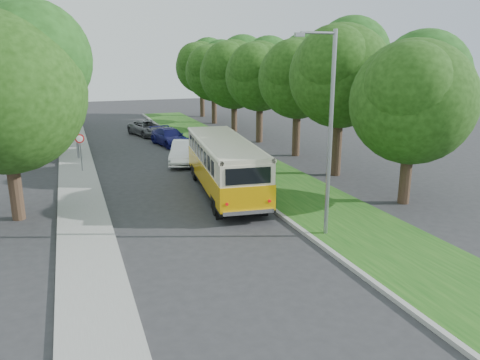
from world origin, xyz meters
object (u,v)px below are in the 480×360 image
object	(u,v)px
vintage_bus	(225,167)
car_blue	(170,137)
lamppost_far	(72,100)
car_white	(185,152)
lamppost_near	(328,129)
car_grey	(148,128)
car_silver	(215,165)

from	to	relation	value
vintage_bus	car_blue	size ratio (longest dim) A/B	2.08
vintage_bus	car_blue	xyz separation A→B (m)	(0.18, 14.53, -0.78)
lamppost_far	car_white	distance (m)	8.43
lamppost_near	car_grey	bearing A→B (deg)	95.36
car_grey	lamppost_far	bearing A→B (deg)	-142.33
lamppost_near	car_blue	world-z (taller)	lamppost_near
lamppost_far	vintage_bus	distance (m)	13.73
car_white	lamppost_far	bearing A→B (deg)	171.09
lamppost_near	car_silver	size ratio (longest dim) A/B	1.98
lamppost_far	car_grey	size ratio (longest dim) A/B	1.54
lamppost_far	lamppost_near	bearing A→B (deg)	-64.29
lamppost_near	lamppost_far	xyz separation A→B (m)	(-8.91, 18.50, -0.25)
lamppost_near	car_white	size ratio (longest dim) A/B	1.74
car_silver	car_blue	distance (m)	10.83
car_white	car_grey	distance (m)	12.17
lamppost_near	vintage_bus	xyz separation A→B (m)	(-1.85, 7.02, -2.90)
car_silver	lamppost_far	bearing A→B (deg)	144.33
car_silver	car_blue	world-z (taller)	same
vintage_bus	car_grey	world-z (taller)	vintage_bus
car_white	car_grey	size ratio (longest dim) A/B	0.94
car_white	car_silver	bearing A→B (deg)	-58.21
lamppost_far	car_blue	world-z (taller)	lamppost_far
lamppost_near	lamppost_far	bearing A→B (deg)	115.71
lamppost_far	vintage_bus	world-z (taller)	lamppost_far
lamppost_far	car_white	world-z (taller)	lamppost_far
lamppost_near	car_silver	distance (m)	11.41
lamppost_near	vintage_bus	size ratio (longest dim) A/B	0.81
lamppost_near	vintage_bus	distance (m)	7.82
car_blue	car_grey	size ratio (longest dim) A/B	0.97
car_silver	car_blue	xyz separation A→B (m)	(-0.46, 10.82, -0.00)
vintage_bus	car_grey	distance (m)	19.99
vintage_bus	car_silver	size ratio (longest dim) A/B	2.44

